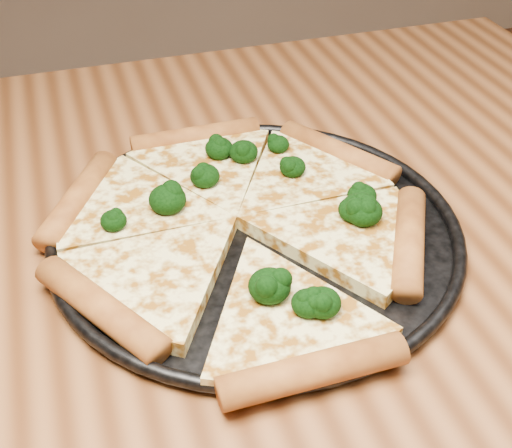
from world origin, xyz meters
name	(u,v)px	position (x,y,z in m)	size (l,w,h in m)	color
dining_table	(203,319)	(0.00, 0.00, 0.66)	(1.20, 0.90, 0.75)	brown
pizza_pan	(256,231)	(0.06, 0.00, 0.76)	(0.40, 0.40, 0.02)	black
pizza	(239,222)	(0.04, 0.01, 0.77)	(0.38, 0.39, 0.03)	#FFF19C
broccoli_florets	(278,208)	(0.08, 0.00, 0.78)	(0.27, 0.29, 0.03)	black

